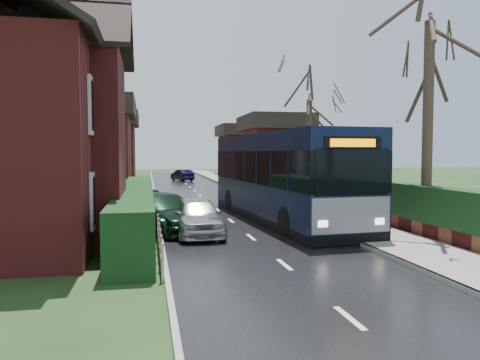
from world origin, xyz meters
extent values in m
plane|color=#324D21|center=(0.00, 0.00, 0.00)|extent=(140.00, 140.00, 0.00)
cube|color=black|center=(0.00, 10.00, 0.01)|extent=(6.00, 100.00, 0.02)
cube|color=slate|center=(4.25, 10.00, 0.07)|extent=(2.50, 100.00, 0.14)
cube|color=gray|center=(3.05, 10.00, 0.07)|extent=(0.12, 100.00, 0.14)
cube|color=gray|center=(-3.05, 10.00, 0.05)|extent=(0.12, 100.00, 0.10)
cube|color=black|center=(-3.90, 5.00, 0.80)|extent=(1.20, 16.00, 1.60)
cube|color=maroon|center=(5.80, 10.00, 0.30)|extent=(0.30, 50.00, 0.60)
cube|color=black|center=(5.80, 10.00, 1.20)|extent=(0.60, 50.00, 1.20)
cube|color=maroon|center=(-5.50, 2.00, 3.00)|extent=(2.50, 4.00, 6.00)
cube|color=brown|center=(-8.00, 9.00, 9.20)|extent=(0.90, 1.40, 2.20)
cube|color=silver|center=(-4.95, 0.00, 1.60)|extent=(0.08, 1.20, 1.60)
cube|color=black|center=(-4.92, 0.00, 1.60)|extent=(0.03, 0.95, 1.35)
cube|color=silver|center=(-4.95, 0.00, 4.20)|extent=(0.08, 1.20, 1.60)
cube|color=black|center=(-4.92, 0.00, 4.20)|extent=(0.03, 0.95, 1.35)
cube|color=silver|center=(-4.95, 4.00, 1.60)|extent=(0.08, 1.20, 1.60)
cube|color=black|center=(-4.92, 4.00, 1.60)|extent=(0.03, 0.95, 1.35)
cube|color=silver|center=(-4.95, 4.00, 4.20)|extent=(0.08, 1.20, 1.60)
cube|color=black|center=(-4.92, 4.00, 4.20)|extent=(0.03, 0.95, 1.35)
cube|color=silver|center=(-4.95, 8.00, 1.60)|extent=(0.08, 1.20, 1.60)
cube|color=black|center=(-4.92, 8.00, 1.60)|extent=(0.03, 0.95, 1.35)
cube|color=silver|center=(-4.95, 8.00, 4.20)|extent=(0.08, 1.20, 1.60)
cube|color=black|center=(-4.92, 8.00, 4.20)|extent=(0.03, 0.95, 1.35)
cube|color=silver|center=(-4.95, 10.50, 1.60)|extent=(0.08, 1.20, 1.60)
cube|color=black|center=(-4.92, 10.50, 1.60)|extent=(0.03, 0.95, 1.35)
cube|color=silver|center=(-4.95, 10.50, 4.20)|extent=(0.08, 1.20, 1.60)
cube|color=black|center=(-4.92, 10.50, 4.20)|extent=(0.03, 0.95, 1.35)
cube|color=black|center=(2.20, 5.92, 1.02)|extent=(3.75, 12.42, 1.27)
cube|color=black|center=(2.20, 5.92, 2.32)|extent=(3.77, 12.42, 1.33)
cube|color=black|center=(2.20, 5.92, 3.36)|extent=(3.75, 12.42, 0.73)
cube|color=black|center=(2.20, 5.92, 0.19)|extent=(3.75, 12.42, 0.39)
cube|color=gray|center=(2.68, -0.13, 1.00)|extent=(2.67, 0.33, 1.11)
cube|color=black|center=(2.69, -0.16, 2.34)|extent=(2.50, 0.28, 1.45)
cube|color=black|center=(2.69, -0.16, 3.23)|extent=(1.95, 0.24, 0.39)
cube|color=#FF8C00|center=(2.69, -0.20, 3.23)|extent=(1.53, 0.16, 0.24)
cube|color=black|center=(2.68, -0.14, 0.24)|extent=(2.73, 0.36, 0.33)
cube|color=#FFF2CC|center=(1.72, -0.26, 0.78)|extent=(0.31, 0.07, 0.20)
cube|color=#FFF2CC|center=(3.66, -0.11, 0.78)|extent=(0.31, 0.07, 0.20)
cylinder|color=black|center=(1.26, 1.92, 0.53)|extent=(0.40, 1.09, 1.07)
cylinder|color=black|center=(3.77, 2.12, 0.53)|extent=(0.40, 1.09, 1.07)
cylinder|color=black|center=(0.63, 9.73, 0.53)|extent=(0.40, 1.09, 1.07)
cylinder|color=black|center=(3.14, 9.93, 0.53)|extent=(0.40, 1.09, 1.07)
imported|color=silver|center=(-1.76, 2.87, 0.68)|extent=(1.70, 4.02, 1.36)
imported|color=black|center=(-2.90, 4.00, 0.70)|extent=(3.79, 5.23, 1.41)
imported|color=black|center=(0.00, 34.92, 0.60)|extent=(2.31, 3.83, 1.19)
cylinder|color=slate|center=(4.00, 3.90, 1.31)|extent=(0.07, 0.07, 2.62)
cube|color=silver|center=(4.00, 3.90, 2.43)|extent=(0.06, 0.39, 0.30)
cube|color=silver|center=(4.00, 3.90, 2.06)|extent=(0.05, 0.36, 0.26)
cylinder|color=#3E2D24|center=(6.00, 1.05, 3.70)|extent=(0.36, 0.36, 7.39)
cylinder|color=#35291F|center=(6.00, 13.10, 3.00)|extent=(0.32, 0.32, 6.00)
cylinder|color=#3B2E23|center=(-9.21, 13.80, 3.65)|extent=(0.33, 0.33, 7.30)
camera|label=1|loc=(-3.45, -13.53, 2.93)|focal=35.00mm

